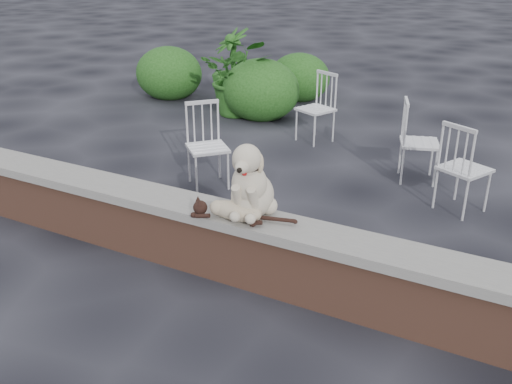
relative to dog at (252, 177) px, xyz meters
The scene contains 12 objects.
ground 0.91m from the dog, 160.36° to the right, with size 60.00×60.00×0.00m, color black.
brick_wall 0.66m from the dog, 160.36° to the right, with size 6.00×0.30×0.50m, color brown.
capstone 0.38m from the dog, 160.36° to the right, with size 6.20×0.40×0.08m, color slate.
dog is the anchor object (origin of this frame).
cat 0.29m from the dog, 118.07° to the right, with size 0.97×0.23×0.16m, color tan, non-canonical shape.
chair_a 2.04m from the dog, 132.82° to the left, with size 0.56×0.56×0.94m, color white, non-canonical shape.
chair_c 2.52m from the dog, 59.31° to the left, with size 0.56×0.56×0.94m, color white, non-canonical shape.
chair_e 2.85m from the dog, 76.06° to the left, with size 0.56×0.56×0.94m, color white, non-canonical shape.
chair_b 3.64m from the dog, 104.56° to the left, with size 0.56×0.56×0.94m, color white, non-canonical shape.
potted_plant_a 4.85m from the dog, 120.90° to the left, with size 1.11×0.96×1.23m, color #1C4614.
potted_plant_b 5.56m from the dog, 121.85° to the left, with size 0.71×0.71×1.26m, color #1C4614.
shrubbery 5.46m from the dog, 121.12° to the left, with size 3.24×2.39×0.97m.
Camera 1 is at (2.02, -3.43, 2.52)m, focal length 39.41 mm.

